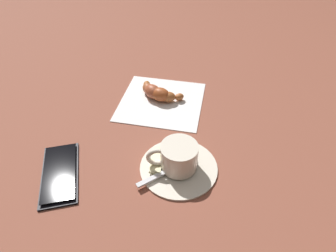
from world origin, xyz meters
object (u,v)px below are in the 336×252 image
(napkin, at_px, (161,101))
(croissant, at_px, (158,93))
(saucer, at_px, (176,167))
(cell_phone, at_px, (60,173))
(sugar_packet, at_px, (157,160))
(teaspoon, at_px, (177,165))
(espresso_cup, at_px, (179,156))

(napkin, xyz_separation_m, croissant, (-0.01, -0.01, 0.02))
(saucer, height_order, napkin, saucer)
(napkin, bearing_deg, croissant, -147.10)
(croissant, distance_m, cell_phone, 0.29)
(saucer, relative_size, croissant, 1.40)
(napkin, xyz_separation_m, cell_phone, (0.20, -0.20, 0.00))
(saucer, bearing_deg, croissant, -174.80)
(sugar_packet, relative_size, croissant, 0.61)
(teaspoon, distance_m, napkin, 0.21)
(saucer, xyz_separation_m, croissant, (-0.22, -0.02, 0.01))
(saucer, xyz_separation_m, sugar_packet, (-0.01, -0.04, 0.01))
(espresso_cup, xyz_separation_m, sugar_packet, (-0.01, -0.04, -0.02))
(saucer, xyz_separation_m, cell_phone, (-0.01, -0.21, 0.00))
(sugar_packet, bearing_deg, teaspoon, 77.02)
(teaspoon, height_order, croissant, croissant)
(sugar_packet, height_order, cell_phone, sugar_packet)
(sugar_packet, xyz_separation_m, croissant, (-0.21, 0.02, 0.01))
(teaspoon, xyz_separation_m, napkin, (-0.21, -0.01, -0.01))
(teaspoon, relative_size, sugar_packet, 1.90)
(saucer, height_order, croissant, croissant)
(espresso_cup, relative_size, teaspoon, 0.80)
(teaspoon, bearing_deg, sugar_packet, -114.90)
(napkin, height_order, croissant, croissant)
(croissant, xyz_separation_m, cell_phone, (0.21, -0.19, -0.01))
(napkin, relative_size, cell_phone, 1.28)
(teaspoon, bearing_deg, cell_phone, -92.17)
(napkin, relative_size, croissant, 1.86)
(cell_phone, bearing_deg, teaspoon, 87.83)
(napkin, bearing_deg, sugar_packet, -6.79)
(espresso_cup, height_order, cell_phone, espresso_cup)
(espresso_cup, height_order, sugar_packet, espresso_cup)
(saucer, height_order, espresso_cup, espresso_cup)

